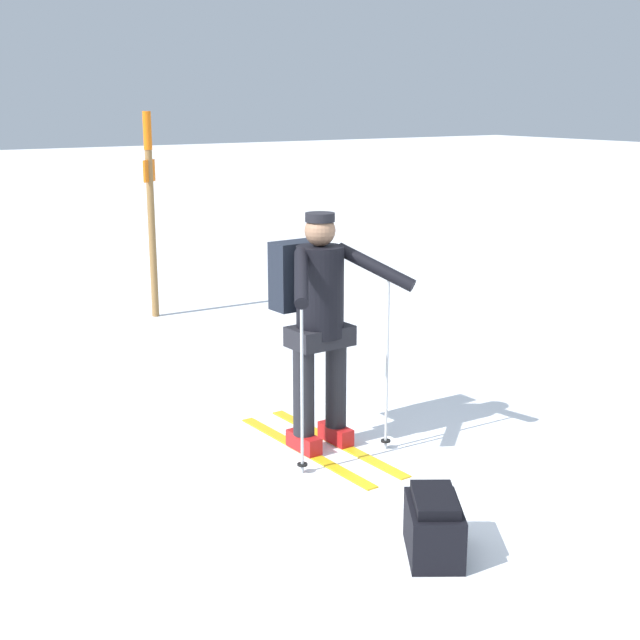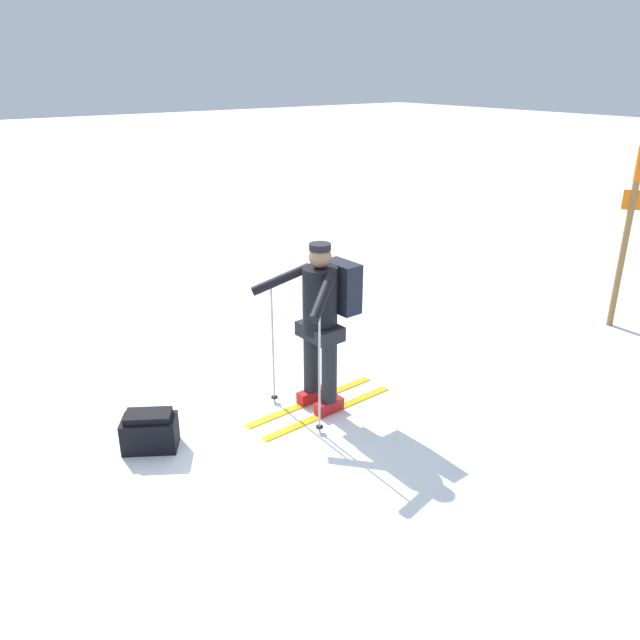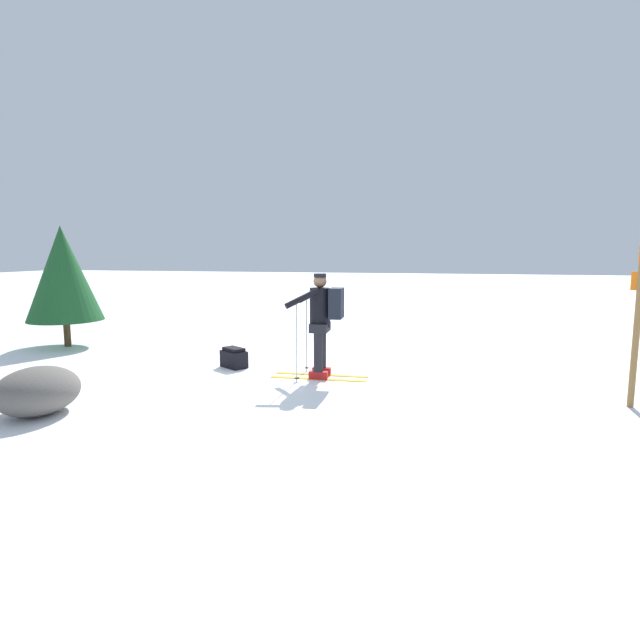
% 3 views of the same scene
% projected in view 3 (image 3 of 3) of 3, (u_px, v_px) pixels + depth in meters
% --- Properties ---
extents(ground_plane, '(80.00, 80.00, 0.00)m').
position_uv_depth(ground_plane, '(288.00, 369.00, 8.62)').
color(ground_plane, white).
extents(skier, '(1.01, 1.57, 1.68)m').
position_uv_depth(skier, '(322.00, 317.00, 7.95)').
color(skier, gold).
rests_on(skier, ground_plane).
extents(dropped_backpack, '(0.49, 0.55, 0.36)m').
position_uv_depth(dropped_backpack, '(234.00, 358.00, 8.76)').
color(dropped_backpack, black).
rests_on(dropped_backpack, ground_plane).
extents(trail_marker, '(0.20, 0.17, 2.29)m').
position_uv_depth(trail_marker, '(639.00, 305.00, 6.36)').
color(trail_marker, olive).
rests_on(trail_marker, ground_plane).
extents(rock_boulder, '(1.08, 0.92, 0.60)m').
position_uv_depth(rock_boulder, '(38.00, 391.00, 6.22)').
color(rock_boulder, '#5B5651').
rests_on(rock_boulder, ground_plane).
extents(pine_tree, '(1.54, 1.54, 2.57)m').
position_uv_depth(pine_tree, '(63.00, 274.00, 10.54)').
color(pine_tree, '#4C331E').
rests_on(pine_tree, ground_plane).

